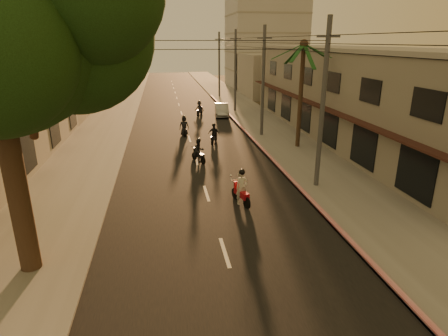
{
  "coord_description": "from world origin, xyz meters",
  "views": [
    {
      "loc": [
        -2.09,
        -10.48,
        7.78
      ],
      "look_at": [
        0.92,
        7.76,
        1.49
      ],
      "focal_mm": 30.0,
      "sensor_mm": 36.0,
      "label": 1
    }
  ],
  "objects_px": {
    "parked_car": "(222,110)",
    "scooter_red": "(241,189)",
    "broadleaf_tree": "(0,16)",
    "palm_tree": "(304,50)",
    "scooter_far_a": "(184,127)",
    "scooter_far_b": "(199,109)",
    "scooter_mid_b": "(214,134)",
    "scooter_mid_a": "(199,151)"
  },
  "relations": [
    {
      "from": "palm_tree",
      "to": "parked_car",
      "type": "xyz_separation_m",
      "value": [
        -3.74,
        13.54,
        -6.49
      ]
    },
    {
      "from": "palm_tree",
      "to": "scooter_far_a",
      "type": "distance_m",
      "value": 11.74
    },
    {
      "from": "palm_tree",
      "to": "scooter_red",
      "type": "bearing_deg",
      "value": -123.78
    },
    {
      "from": "palm_tree",
      "to": "parked_car",
      "type": "distance_m",
      "value": 15.48
    },
    {
      "from": "scooter_mid_a",
      "to": "parked_car",
      "type": "bearing_deg",
      "value": 51.12
    },
    {
      "from": "broadleaf_tree",
      "to": "scooter_red",
      "type": "bearing_deg",
      "value": 27.43
    },
    {
      "from": "scooter_mid_b",
      "to": "broadleaf_tree",
      "type": "bearing_deg",
      "value": -96.05
    },
    {
      "from": "scooter_mid_a",
      "to": "scooter_far_a",
      "type": "bearing_deg",
      "value": 69.19
    },
    {
      "from": "broadleaf_tree",
      "to": "scooter_mid_b",
      "type": "distance_m",
      "value": 19.7
    },
    {
      "from": "palm_tree",
      "to": "scooter_mid_a",
      "type": "height_order",
      "value": "palm_tree"
    },
    {
      "from": "palm_tree",
      "to": "scooter_mid_b",
      "type": "distance_m",
      "value": 9.16
    },
    {
      "from": "scooter_far_a",
      "to": "scooter_mid_a",
      "type": "bearing_deg",
      "value": -86.4
    },
    {
      "from": "palm_tree",
      "to": "broadleaf_tree",
      "type": "bearing_deg",
      "value": -136.52
    },
    {
      "from": "scooter_far_b",
      "to": "parked_car",
      "type": "height_order",
      "value": "scooter_far_b"
    },
    {
      "from": "scooter_far_a",
      "to": "broadleaf_tree",
      "type": "bearing_deg",
      "value": -108.27
    },
    {
      "from": "scooter_mid_a",
      "to": "scooter_mid_b",
      "type": "distance_m",
      "value": 4.94
    },
    {
      "from": "scooter_far_b",
      "to": "palm_tree",
      "type": "bearing_deg",
      "value": -41.06
    },
    {
      "from": "palm_tree",
      "to": "parked_car",
      "type": "bearing_deg",
      "value": 105.44
    },
    {
      "from": "scooter_far_b",
      "to": "scooter_mid_a",
      "type": "bearing_deg",
      "value": -70.24
    },
    {
      "from": "scooter_far_b",
      "to": "scooter_mid_b",
      "type": "bearing_deg",
      "value": -64.66
    },
    {
      "from": "broadleaf_tree",
      "to": "palm_tree",
      "type": "bearing_deg",
      "value": 43.48
    },
    {
      "from": "palm_tree",
      "to": "scooter_far_b",
      "type": "bearing_deg",
      "value": 113.27
    },
    {
      "from": "scooter_mid_b",
      "to": "scooter_far_a",
      "type": "height_order",
      "value": "scooter_far_a"
    },
    {
      "from": "broadleaf_tree",
      "to": "scooter_far_a",
      "type": "distance_m",
      "value": 21.54
    },
    {
      "from": "scooter_red",
      "to": "scooter_far_a",
      "type": "height_order",
      "value": "scooter_red"
    },
    {
      "from": "scooter_red",
      "to": "scooter_far_b",
      "type": "xyz_separation_m",
      "value": [
        0.31,
        23.81,
        -0.06
      ]
    },
    {
      "from": "broadleaf_tree",
      "to": "scooter_far_a",
      "type": "height_order",
      "value": "broadleaf_tree"
    },
    {
      "from": "scooter_red",
      "to": "parked_car",
      "type": "bearing_deg",
      "value": 67.95
    },
    {
      "from": "palm_tree",
      "to": "scooter_far_a",
      "type": "height_order",
      "value": "palm_tree"
    },
    {
      "from": "parked_car",
      "to": "palm_tree",
      "type": "bearing_deg",
      "value": -68.61
    },
    {
      "from": "scooter_red",
      "to": "scooter_mid_b",
      "type": "distance_m",
      "value": 11.8
    },
    {
      "from": "broadleaf_tree",
      "to": "scooter_mid_b",
      "type": "xyz_separation_m",
      "value": [
        8.43,
        16.05,
        -7.72
      ]
    },
    {
      "from": "broadleaf_tree",
      "to": "scooter_red",
      "type": "distance_m",
      "value": 11.98
    },
    {
      "from": "parked_car",
      "to": "scooter_red",
      "type": "bearing_deg",
      "value": -90.66
    },
    {
      "from": "palm_tree",
      "to": "scooter_far_b",
      "type": "distance_m",
      "value": 16.73
    },
    {
      "from": "palm_tree",
      "to": "scooter_far_a",
      "type": "bearing_deg",
      "value": 147.71
    },
    {
      "from": "palm_tree",
      "to": "scooter_red",
      "type": "distance_m",
      "value": 13.17
    },
    {
      "from": "scooter_red",
      "to": "parked_car",
      "type": "height_order",
      "value": "scooter_red"
    },
    {
      "from": "palm_tree",
      "to": "scooter_mid_b",
      "type": "height_order",
      "value": "palm_tree"
    },
    {
      "from": "broadleaf_tree",
      "to": "scooter_red",
      "type": "relative_size",
      "value": 6.51
    },
    {
      "from": "scooter_mid_a",
      "to": "scooter_far_a",
      "type": "distance_m",
      "value": 7.74
    },
    {
      "from": "scooter_red",
      "to": "scooter_mid_a",
      "type": "relative_size",
      "value": 1.11
    }
  ]
}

